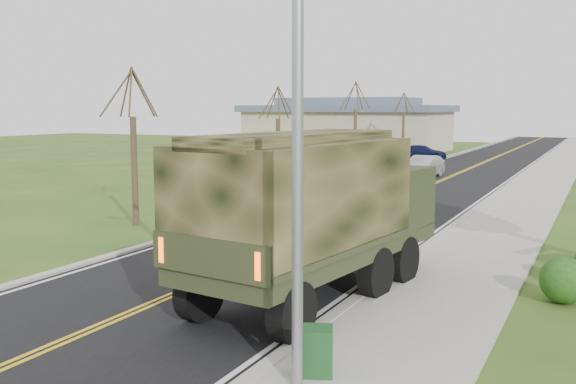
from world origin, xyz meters
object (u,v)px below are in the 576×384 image
Objects in this scene: suv_champagne at (355,189)px; sedan_silver at (423,167)px; utility_box_near at (315,351)px; military_truck at (314,205)px.

sedan_silver is (-0.09, 12.88, -0.01)m from suv_champagne.
sedan_silver is at bearing 78.97° from utility_box_near.
military_truck is 15.74m from suv_champagne.
utility_box_near is at bearing -57.89° from military_truck.
military_truck reaches higher than suv_champagne.
military_truck reaches higher than sedan_silver.
suv_champagne is (-4.58, 14.98, -1.55)m from military_truck.
sedan_silver is at bearing 86.68° from suv_champagne.
suv_champagne is 1.20× the size of sedan_silver.
sedan_silver reaches higher than utility_box_near.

